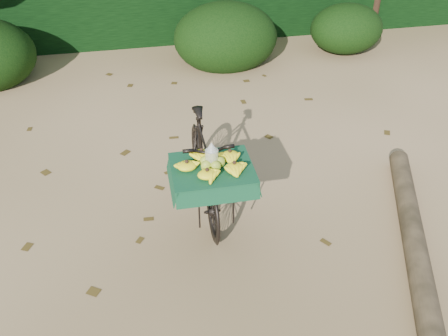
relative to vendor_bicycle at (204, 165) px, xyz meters
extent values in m
plane|color=tan|center=(-0.34, -0.03, -0.60)|extent=(80.00, 80.00, 0.00)
imported|color=black|center=(0.00, 0.02, -0.02)|extent=(0.57, 1.94, 1.16)
cube|color=black|center=(-0.01, -0.58, 0.35)|extent=(0.43, 0.52, 0.03)
cube|color=#165428|center=(-0.01, -0.58, 0.37)|extent=(0.85, 0.71, 0.01)
ellipsoid|color=#98AA29|center=(0.07, -0.58, 0.43)|extent=(0.11, 0.09, 0.12)
ellipsoid|color=#98AA29|center=(0.02, -0.51, 0.43)|extent=(0.11, 0.09, 0.12)
ellipsoid|color=#98AA29|center=(-0.07, -0.53, 0.43)|extent=(0.11, 0.09, 0.12)
ellipsoid|color=#98AA29|center=(-0.07, -0.62, 0.43)|extent=(0.11, 0.09, 0.12)
ellipsoid|color=#98AA29|center=(0.02, -0.64, 0.43)|extent=(0.11, 0.09, 0.12)
cylinder|color=#EAE5C6|center=(-0.01, -0.56, 0.49)|extent=(0.14, 0.14, 0.17)
cylinder|color=brown|center=(2.10, -1.25, -0.48)|extent=(1.52, 3.19, 0.24)
camera|label=1|loc=(-0.69, -4.45, 3.19)|focal=38.00mm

